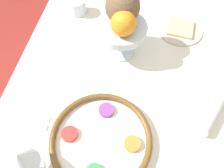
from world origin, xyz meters
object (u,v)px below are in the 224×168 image
object	(u,v)px
wine_glass	(22,159)
napkin_roll	(213,108)
fruit_stand	(121,32)
coconut	(123,7)
bread_plate	(180,29)
cup_near	(77,6)
orange_fruit	(123,24)
seder_plate	(101,139)

from	to	relation	value
wine_glass	napkin_roll	bearing A→B (deg)	-62.71
wine_glass	fruit_stand	xyz separation A→B (m)	(0.48, -0.18, -0.00)
coconut	bread_plate	distance (m)	0.32
fruit_stand	cup_near	bearing A→B (deg)	48.39
orange_fruit	coconut	xyz separation A→B (m)	(0.06, 0.01, 0.02)
wine_glass	coconut	size ratio (longest dim) A/B	1.22
seder_plate	cup_near	distance (m)	0.61
fruit_stand	orange_fruit	xyz separation A→B (m)	(-0.03, -0.01, 0.07)
fruit_stand	orange_fruit	distance (m)	0.08
fruit_stand	bread_plate	bearing A→B (deg)	-56.57
fruit_stand	coconut	world-z (taller)	coconut
orange_fruit	napkin_roll	xyz separation A→B (m)	(-0.18, -0.32, -0.15)
orange_fruit	napkin_roll	size ratio (longest dim) A/B	0.43
wine_glass	napkin_roll	distance (m)	0.59
coconut	bread_plate	size ratio (longest dim) A/B	0.62
orange_fruit	coconut	distance (m)	0.06
wine_glass	napkin_roll	size ratio (longest dim) A/B	0.72
napkin_roll	coconut	bearing A→B (deg)	54.15
orange_fruit	bread_plate	size ratio (longest dim) A/B	0.45
coconut	fruit_stand	bearing A→B (deg)	-174.35
bread_plate	seder_plate	bearing A→B (deg)	155.26
bread_plate	orange_fruit	bearing A→B (deg)	130.08
wine_glass	napkin_roll	xyz separation A→B (m)	(0.27, -0.52, -0.08)
seder_plate	wine_glass	distance (m)	0.22
orange_fruit	coconut	bearing A→B (deg)	10.45
bread_plate	napkin_roll	distance (m)	0.38
seder_plate	bread_plate	world-z (taller)	seder_plate
orange_fruit	bread_plate	bearing A→B (deg)	-49.92
fruit_stand	coconut	size ratio (longest dim) A/B	1.55
wine_glass	cup_near	xyz separation A→B (m)	(0.68, 0.04, -0.07)
wine_glass	cup_near	world-z (taller)	wine_glass
bread_plate	cup_near	xyz separation A→B (m)	(0.04, 0.46, 0.02)
orange_fruit	bread_plate	xyz separation A→B (m)	(0.19, -0.22, -0.17)
fruit_stand	coconut	distance (m)	0.09
seder_plate	bread_plate	bearing A→B (deg)	-24.74
seder_plate	napkin_roll	distance (m)	0.37
fruit_stand	napkin_roll	size ratio (longest dim) A/B	0.92
wine_glass	coconut	distance (m)	0.55
fruit_stand	cup_near	xyz separation A→B (m)	(0.20, 0.22, -0.07)
wine_glass	orange_fruit	bearing A→B (deg)	-23.33
coconut	cup_near	size ratio (longest dim) A/B	1.48
seder_plate	cup_near	bearing A→B (deg)	20.64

